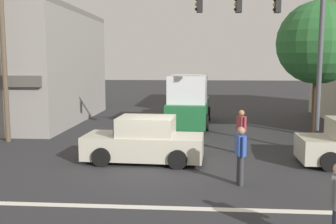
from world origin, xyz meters
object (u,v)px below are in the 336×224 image
at_px(traffic_light_mast, 286,39).
at_px(sedan_waiting_far, 144,141).
at_px(pedestrian_mid_crossing, 240,152).
at_px(pedestrian_far_side, 241,129).
at_px(box_truck_parked_curbside, 189,103).
at_px(street_tree, 318,43).
at_px(utility_pole_near_left, 3,48).

height_order(traffic_light_mast, sedan_waiting_far, traffic_light_mast).
distance_m(pedestrian_mid_crossing, pedestrian_far_side, 3.86).
bearing_deg(box_truck_parked_curbside, pedestrian_far_side, -71.74).
bearing_deg(traffic_light_mast, sedan_waiting_far, -160.43).
xyz_separation_m(traffic_light_mast, pedestrian_mid_crossing, (-2.06, -4.22, -3.35)).
bearing_deg(street_tree, pedestrian_far_side, -134.42).
height_order(utility_pole_near_left, box_truck_parked_curbside, utility_pole_near_left).
bearing_deg(pedestrian_mid_crossing, pedestrian_far_side, 83.58).
height_order(utility_pole_near_left, pedestrian_mid_crossing, utility_pole_near_left).
distance_m(street_tree, sedan_waiting_far, 9.74).
bearing_deg(street_tree, utility_pole_near_left, -170.06).
height_order(utility_pole_near_left, sedan_waiting_far, utility_pole_near_left).
bearing_deg(utility_pole_near_left, sedan_waiting_far, -24.70).
distance_m(traffic_light_mast, pedestrian_mid_crossing, 5.77).
xyz_separation_m(pedestrian_mid_crossing, pedestrian_far_side, (0.43, 3.84, 0.00)).
relative_size(utility_pole_near_left, sedan_waiting_far, 1.85).
distance_m(box_truck_parked_curbside, pedestrian_mid_crossing, 10.41).
relative_size(pedestrian_mid_crossing, pedestrian_far_side, 1.00).
bearing_deg(pedestrian_far_side, utility_pole_near_left, 171.34).
bearing_deg(sedan_waiting_far, box_truck_parked_curbside, 80.16).
height_order(traffic_light_mast, pedestrian_far_side, traffic_light_mast).
distance_m(traffic_light_mast, pedestrian_far_side, 3.75).
distance_m(street_tree, traffic_light_mast, 4.15).
distance_m(street_tree, utility_pole_near_left, 13.91).
relative_size(street_tree, box_truck_parked_curbside, 1.09).
relative_size(traffic_light_mast, pedestrian_far_side, 3.71).
xyz_separation_m(utility_pole_near_left, traffic_light_mast, (11.50, -1.12, 0.29)).
bearing_deg(sedan_waiting_far, street_tree, 36.12).
xyz_separation_m(traffic_light_mast, box_truck_parked_curbside, (-3.75, 6.05, -3.05)).
bearing_deg(pedestrian_mid_crossing, sedan_waiting_far, 141.82).
height_order(sedan_waiting_far, pedestrian_mid_crossing, pedestrian_mid_crossing).
bearing_deg(box_truck_parked_curbside, traffic_light_mast, -58.20).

